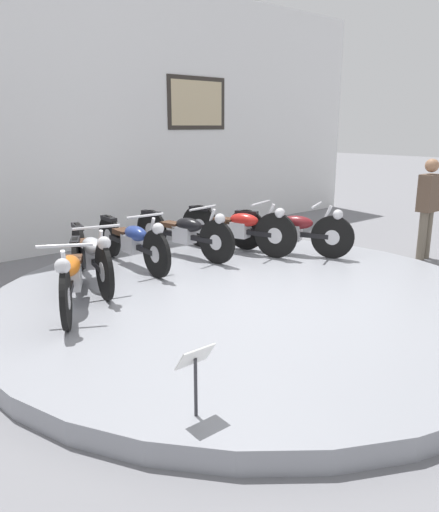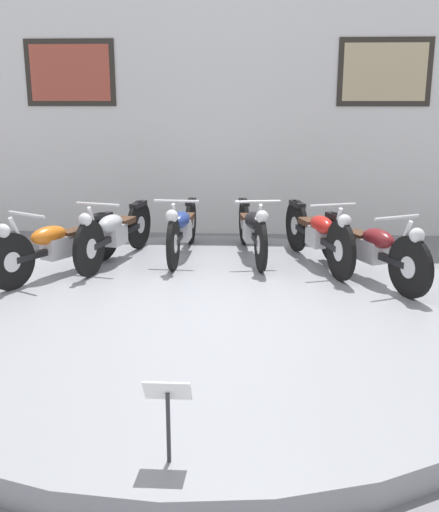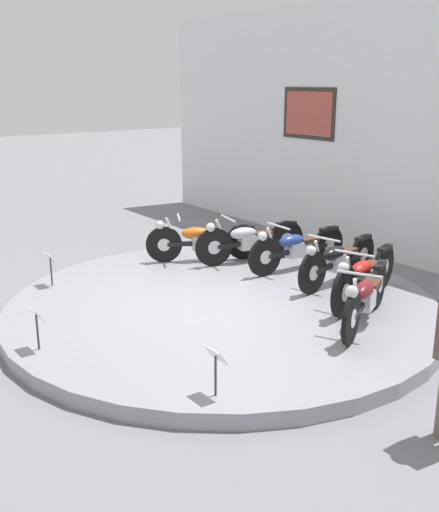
# 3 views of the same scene
# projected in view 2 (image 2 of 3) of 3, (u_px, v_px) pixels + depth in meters

# --- Properties ---
(ground_plane) EXTENTS (60.00, 60.00, 0.00)m
(ground_plane) POSITION_uv_depth(u_px,v_px,m) (206.00, 322.00, 5.92)
(ground_plane) COLOR slate
(display_platform) EXTENTS (5.97, 5.97, 0.19)m
(display_platform) POSITION_uv_depth(u_px,v_px,m) (206.00, 313.00, 5.90)
(display_platform) COLOR gray
(display_platform) RESTS_ON ground_plane
(back_wall) EXTENTS (14.00, 0.22, 4.57)m
(back_wall) POSITION_uv_depth(u_px,v_px,m) (226.00, 88.00, 9.26)
(back_wall) COLOR white
(back_wall) RESTS_ON ground_plane
(motorcycle_orange) EXTENTS (1.01, 1.73, 0.78)m
(motorcycle_orange) POSITION_uv_depth(u_px,v_px,m) (56.00, 243.00, 6.73)
(motorcycle_orange) COLOR black
(motorcycle_orange) RESTS_ON display_platform
(motorcycle_silver) EXTENTS (0.63, 1.95, 0.80)m
(motorcycle_silver) POSITION_uv_depth(u_px,v_px,m) (115.00, 231.00, 7.27)
(motorcycle_silver) COLOR black
(motorcycle_silver) RESTS_ON display_platform
(motorcycle_blue) EXTENTS (0.54, 1.97, 0.79)m
(motorcycle_blue) POSITION_uv_depth(u_px,v_px,m) (182.00, 227.00, 7.56)
(motorcycle_blue) COLOR black
(motorcycle_blue) RESTS_ON display_platform
(motorcycle_black) EXTENTS (0.54, 1.96, 0.79)m
(motorcycle_black) POSITION_uv_depth(u_px,v_px,m) (252.00, 228.00, 7.51)
(motorcycle_black) COLOR black
(motorcycle_black) RESTS_ON display_platform
(motorcycle_red) EXTENTS (0.71, 1.95, 0.81)m
(motorcycle_red) POSITION_uv_depth(u_px,v_px,m) (318.00, 233.00, 7.14)
(motorcycle_red) COLOR black
(motorcycle_red) RESTS_ON display_platform
(motorcycle_maroon) EXTENTS (0.91, 1.81, 0.79)m
(motorcycle_maroon) POSITION_uv_depth(u_px,v_px,m) (372.00, 247.00, 6.54)
(motorcycle_maroon) COLOR black
(motorcycle_maroon) RESTS_ON display_platform
(info_placard_front_centre) EXTENTS (0.26, 0.11, 0.51)m
(info_placard_front_centre) POSITION_uv_depth(u_px,v_px,m) (168.00, 402.00, 3.24)
(info_placard_front_centre) COLOR #333338
(info_placard_front_centre) RESTS_ON display_platform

